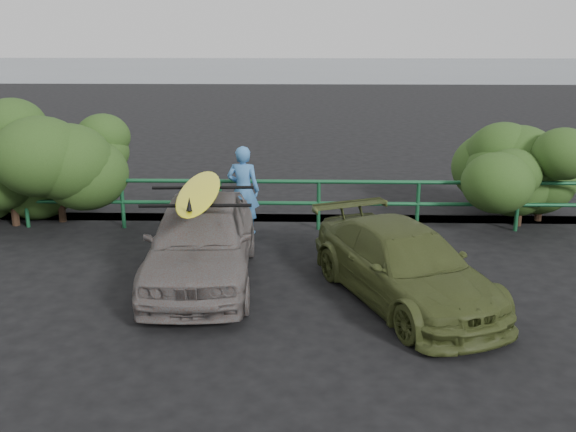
% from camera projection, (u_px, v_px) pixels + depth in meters
% --- Properties ---
extents(ground, '(80.00, 80.00, 0.00)m').
position_uv_depth(ground, '(249.00, 344.00, 8.35)').
color(ground, black).
extents(ocean, '(200.00, 200.00, 0.00)m').
position_uv_depth(ocean, '(298.00, 68.00, 65.89)').
color(ocean, '#525C65').
rests_on(ocean, ground).
extents(guardrail, '(14.00, 0.08, 1.04)m').
position_uv_depth(guardrail, '(269.00, 204.00, 13.00)').
color(guardrail, '#164F2C').
rests_on(guardrail, ground).
extents(shrub_left, '(3.20, 2.40, 2.52)m').
position_uv_depth(shrub_left, '(39.00, 163.00, 13.29)').
color(shrub_left, '#2B491B').
rests_on(shrub_left, ground).
extents(shrub_right, '(3.20, 2.40, 2.00)m').
position_uv_depth(shrub_right, '(512.00, 177.00, 13.22)').
color(shrub_right, '#2B491B').
rests_on(shrub_right, ground).
extents(sedan, '(1.84, 4.16, 1.39)m').
position_uv_depth(sedan, '(201.00, 240.00, 10.29)').
color(sedan, '#615956').
rests_on(sedan, ground).
extents(olive_vehicle, '(2.98, 4.20, 1.13)m').
position_uv_depth(olive_vehicle, '(404.00, 265.00, 9.55)').
color(olive_vehicle, '#3C461F').
rests_on(olive_vehicle, ground).
extents(man, '(0.70, 0.51, 1.77)m').
position_uv_depth(man, '(243.00, 190.00, 12.66)').
color(man, teal).
rests_on(man, ground).
extents(roof_rack, '(1.74, 1.26, 0.06)m').
position_uv_depth(roof_rack, '(199.00, 196.00, 10.08)').
color(roof_rack, black).
rests_on(roof_rack, sedan).
extents(surfboard, '(0.76, 2.99, 0.09)m').
position_uv_depth(surfboard, '(199.00, 192.00, 10.06)').
color(surfboard, yellow).
rests_on(surfboard, roof_rack).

